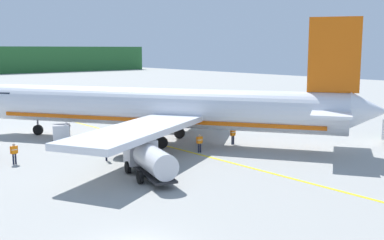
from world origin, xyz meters
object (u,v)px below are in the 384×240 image
(crew_loader_left, at_px, (199,142))
(crew_loader_right, at_px, (14,152))
(cargo_container_mid, at_px, (62,134))
(airliner_foreground, at_px, (162,109))
(service_truck_pushback, at_px, (150,159))
(crew_marshaller, at_px, (106,148))
(crew_supervisor, at_px, (233,134))

(crew_loader_left, distance_m, crew_loader_right, 15.56)
(cargo_container_mid, bearing_deg, airliner_foreground, -39.88)
(service_truck_pushback, bearing_deg, cargo_container_mid, 87.34)
(crew_loader_right, bearing_deg, crew_loader_left, -24.06)
(service_truck_pushback, xyz_separation_m, crew_marshaller, (0.29, 6.71, -0.36))
(crew_marshaller, height_order, crew_supervisor, crew_marshaller)
(airliner_foreground, relative_size, cargo_container_mid, 15.50)
(airliner_foreground, bearing_deg, cargo_container_mid, 140.12)
(cargo_container_mid, height_order, crew_loader_right, cargo_container_mid)
(airliner_foreground, xyz_separation_m, crew_loader_right, (-14.31, 0.62, -2.39))
(airliner_foreground, xyz_separation_m, crew_loader_left, (-0.10, -5.72, -2.42))
(service_truck_pushback, xyz_separation_m, crew_supervisor, (13.03, 4.65, -0.38))
(service_truck_pushback, distance_m, crew_loader_right, 12.00)
(service_truck_pushback, bearing_deg, crew_loader_left, 26.24)
(service_truck_pushback, xyz_separation_m, crew_loader_left, (8.23, 4.06, -0.43))
(crew_loader_left, xyz_separation_m, crew_supervisor, (4.80, 0.60, 0.05))
(crew_loader_right, height_order, crew_supervisor, crew_supervisor)
(service_truck_pushback, relative_size, crew_loader_right, 4.03)
(crew_supervisor, bearing_deg, airliner_foreground, 132.51)
(crew_marshaller, height_order, crew_loader_right, crew_marshaller)
(airliner_foreground, relative_size, crew_marshaller, 20.91)
(service_truck_pushback, relative_size, crew_marshaller, 3.90)
(crew_loader_right, xyz_separation_m, crew_supervisor, (19.01, -5.75, 0.01))
(service_truck_pushback, relative_size, crew_supervisor, 3.99)
(airliner_foreground, height_order, crew_loader_left, airliner_foreground)
(cargo_container_mid, xyz_separation_m, crew_supervisor, (12.28, -11.46, 0.11))
(cargo_container_mid, bearing_deg, crew_loader_left, -58.19)
(airliner_foreground, xyz_separation_m, cargo_container_mid, (-7.58, 6.33, -2.49))
(crew_marshaller, bearing_deg, airliner_foreground, 20.91)
(service_truck_pushback, height_order, crew_marshaller, service_truck_pushback)
(crew_loader_left, bearing_deg, airliner_foreground, 89.00)
(crew_loader_right, distance_m, crew_supervisor, 19.86)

